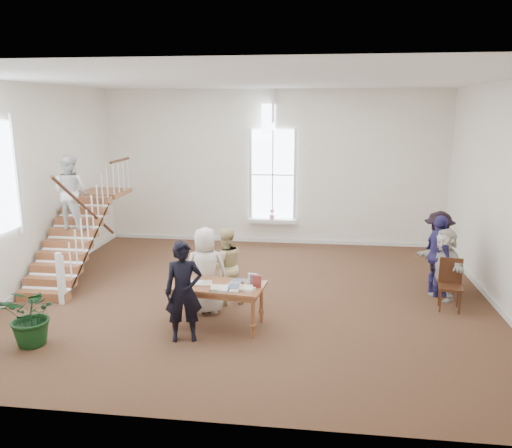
# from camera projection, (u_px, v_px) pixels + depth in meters

# --- Properties ---
(ground) EXTENTS (10.00, 10.00, 0.00)m
(ground) POSITION_uv_depth(u_px,v_px,m) (253.00, 296.00, 10.77)
(ground) COLOR #4D2B1E
(ground) RESTS_ON ground
(room_shell) EXTENTS (10.49, 10.00, 10.00)m
(room_shell) POSITION_uv_depth(u_px,v_px,m) (272.00, 230.00, 14.93)
(room_shell) COLOR silver
(room_shell) RESTS_ON ground
(staircase) EXTENTS (1.10, 4.10, 2.92)m
(staircase) POSITION_uv_depth(u_px,v_px,m) (73.00, 210.00, 11.66)
(staircase) COLOR brown
(staircase) RESTS_ON ground
(library_table) EXTENTS (1.80, 1.05, 0.87)m
(library_table) POSITION_uv_depth(u_px,v_px,m) (218.00, 289.00, 9.12)
(library_table) COLOR brown
(library_table) RESTS_ON ground
(police_officer) EXTENTS (0.73, 0.58, 1.77)m
(police_officer) POSITION_uv_depth(u_px,v_px,m) (184.00, 292.00, 8.53)
(police_officer) COLOR black
(police_officer) RESTS_ON ground
(elderly_woman) EXTENTS (0.93, 0.69, 1.72)m
(elderly_woman) POSITION_uv_depth(u_px,v_px,m) (206.00, 270.00, 9.73)
(elderly_woman) COLOR silver
(elderly_woman) RESTS_ON ground
(person_yellow) EXTENTS (0.96, 0.88, 1.60)m
(person_yellow) POSITION_uv_depth(u_px,v_px,m) (226.00, 266.00, 10.19)
(person_yellow) COLOR beige
(person_yellow) RESTS_ON ground
(woman_cluster_a) EXTENTS (0.63, 1.10, 1.76)m
(woman_cluster_a) POSITION_uv_depth(u_px,v_px,m) (438.00, 256.00, 10.62)
(woman_cluster_a) COLOR navy
(woman_cluster_a) RESTS_ON ground
(woman_cluster_b) EXTENTS (0.97, 1.28, 1.76)m
(woman_cluster_b) POSITION_uv_depth(u_px,v_px,m) (437.00, 250.00, 11.05)
(woman_cluster_b) COLOR black
(woman_cluster_b) RESTS_ON ground
(woman_cluster_c) EXTENTS (1.01, 1.48, 1.54)m
(woman_cluster_c) POSITION_uv_depth(u_px,v_px,m) (444.00, 264.00, 10.45)
(woman_cluster_c) COLOR beige
(woman_cluster_c) RESTS_ON ground
(floor_plant) EXTENTS (0.98, 0.86, 1.07)m
(floor_plant) POSITION_uv_depth(u_px,v_px,m) (33.00, 315.00, 8.42)
(floor_plant) COLOR #103313
(floor_plant) RESTS_ON ground
(side_chair) EXTENTS (0.51, 0.51, 1.03)m
(side_chair) POSITION_uv_depth(u_px,v_px,m) (450.00, 281.00, 9.97)
(side_chair) COLOR #331A0E
(side_chair) RESTS_ON ground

